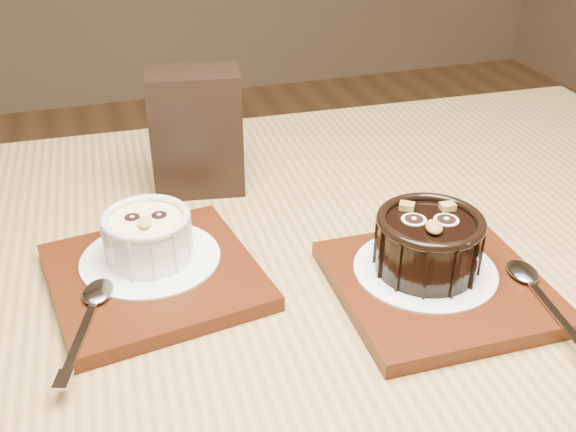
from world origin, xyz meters
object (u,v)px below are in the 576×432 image
object	(u,v)px
ramekin_white	(148,234)
condiment_stand	(197,132)
table	(257,362)
tray_left	(154,276)
ramekin_dark	(429,241)
tray_right	(438,286)

from	to	relation	value
ramekin_white	condiment_stand	distance (m)	0.17
table	tray_left	xyz separation A→B (m)	(-0.09, 0.04, 0.10)
ramekin_dark	condiment_stand	size ratio (longest dim) A/B	0.69
condiment_stand	ramekin_dark	bearing A→B (deg)	-57.58
condiment_stand	tray_left	bearing A→B (deg)	-114.33
ramekin_white	ramekin_dark	size ratio (longest dim) A/B	0.85
tray_left	tray_right	bearing A→B (deg)	-21.02
tray_left	ramekin_white	size ratio (longest dim) A/B	2.22
tray_left	ramekin_dark	bearing A→B (deg)	-18.00
tray_left	ramekin_dark	distance (m)	0.25
table	condiment_stand	world-z (taller)	condiment_stand
table	ramekin_white	bearing A→B (deg)	147.81
table	tray_right	xyz separation A→B (m)	(0.16, -0.06, 0.10)
ramekin_dark	ramekin_white	bearing A→B (deg)	176.99
table	tray_left	distance (m)	0.13
ramekin_dark	tray_right	bearing A→B (deg)	-52.02
tray_right	condiment_stand	bearing A→B (deg)	121.69
tray_left	condiment_stand	bearing A→B (deg)	65.67
table	ramekin_white	distance (m)	0.17
tray_right	ramekin_dark	bearing A→B (deg)	108.95
tray_left	ramekin_dark	xyz separation A→B (m)	(0.24, -0.08, 0.04)
table	tray_right	size ratio (longest dim) A/B	6.86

